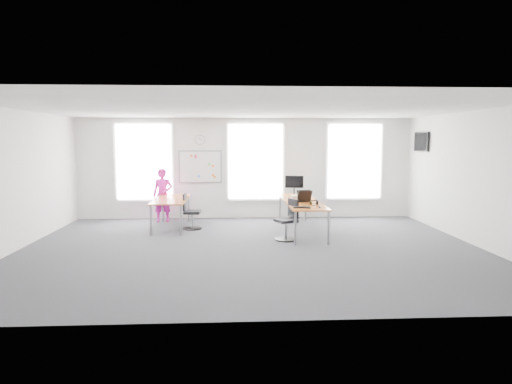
{
  "coord_description": "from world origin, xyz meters",
  "views": [
    {
      "loc": [
        -0.43,
        -9.68,
        2.34
      ],
      "look_at": [
        0.16,
        1.2,
        1.1
      ],
      "focal_mm": 32.0,
      "sensor_mm": 36.0,
      "label": 1
    }
  ],
  "objects": [
    {
      "name": "desk_left",
      "position": [
        -2.04,
        2.52,
        0.72
      ],
      "size": [
        0.86,
        2.15,
        0.78
      ],
      "color": "#B24917",
      "rests_on": "ground"
    },
    {
      "name": "tv",
      "position": [
        4.95,
        3.0,
        2.3
      ],
      "size": [
        0.06,
        0.9,
        0.55
      ],
      "primitive_type": "cube",
      "color": "black",
      "rests_on": "wall_right"
    },
    {
      "name": "wall_front",
      "position": [
        0.0,
        -4.0,
        1.5
      ],
      "size": [
        10.0,
        0.0,
        10.0
      ],
      "primitive_type": "plane",
      "rotation": [
        -1.57,
        0.0,
        0.0
      ],
      "color": "silver",
      "rests_on": "ground"
    },
    {
      "name": "chair_left",
      "position": [
        -1.52,
        2.29,
        0.41
      ],
      "size": [
        0.5,
        0.5,
        0.93
      ],
      "rotation": [
        0.0,
        0.0,
        1.52
      ],
      "color": "black",
      "rests_on": "ground"
    },
    {
      "name": "laptop_sleeve",
      "position": [
        1.39,
        1.51,
        0.95
      ],
      "size": [
        0.39,
        0.31,
        0.31
      ],
      "rotation": [
        0.0,
        0.0,
        0.31
      ],
      "color": "black",
      "rests_on": "desk_right"
    },
    {
      "name": "wall_right",
      "position": [
        5.0,
        0.0,
        1.5
      ],
      "size": [
        0.0,
        10.0,
        10.0
      ],
      "primitive_type": "plane",
      "rotation": [
        1.57,
        0.0,
        -1.57
      ],
      "color": "silver",
      "rests_on": "ground"
    },
    {
      "name": "headphones",
      "position": [
        1.55,
        1.11,
        0.85
      ],
      "size": [
        0.19,
        0.1,
        0.11
      ],
      "rotation": [
        0.0,
        0.0,
        -0.1
      ],
      "color": "black",
      "rests_on": "desk_right"
    },
    {
      "name": "wall_back",
      "position": [
        0.0,
        4.0,
        1.5
      ],
      "size": [
        10.0,
        0.0,
        10.0
      ],
      "primitive_type": "plane",
      "rotation": [
        1.57,
        0.0,
        0.0
      ],
      "color": "silver",
      "rests_on": "ground"
    },
    {
      "name": "wall_left",
      "position": [
        -5.0,
        0.0,
        1.5
      ],
      "size": [
        0.0,
        10.0,
        10.0
      ],
      "primitive_type": "plane",
      "rotation": [
        1.57,
        0.0,
        1.57
      ],
      "color": "silver",
      "rests_on": "ground"
    },
    {
      "name": "window_right",
      "position": [
        3.3,
        3.97,
        1.7
      ],
      "size": [
        1.6,
        0.06,
        2.2
      ],
      "primitive_type": "cube",
      "color": "white",
      "rests_on": "wall_back"
    },
    {
      "name": "ceiling",
      "position": [
        0.0,
        0.0,
        3.0
      ],
      "size": [
        10.0,
        10.0,
        0.0
      ],
      "primitive_type": "plane",
      "rotation": [
        3.14,
        0.0,
        0.0
      ],
      "color": "silver",
      "rests_on": "ground"
    },
    {
      "name": "floor",
      "position": [
        0.0,
        0.0,
        0.0
      ],
      "size": [
        10.0,
        10.0,
        0.0
      ],
      "primitive_type": "plane",
      "color": "#242429",
      "rests_on": "ground"
    },
    {
      "name": "wall_clock",
      "position": [
        -1.35,
        3.97,
        2.35
      ],
      "size": [
        0.3,
        0.04,
        0.3
      ],
      "primitive_type": "cylinder",
      "rotation": [
        1.57,
        0.0,
        0.0
      ],
      "color": "gray",
      "rests_on": "wall_back"
    },
    {
      "name": "person",
      "position": [
        -2.4,
        3.46,
        0.77
      ],
      "size": [
        0.57,
        0.38,
        1.54
      ],
      "primitive_type": "imported",
      "rotation": [
        0.0,
        0.0,
        0.02
      ],
      "color": "#D0199B",
      "rests_on": "ground"
    },
    {
      "name": "keyboard",
      "position": [
        1.19,
        0.59,
        0.81
      ],
      "size": [
        0.42,
        0.23,
        0.02
      ],
      "primitive_type": "cube",
      "rotation": [
        0.0,
        0.0,
        -0.23
      ],
      "color": "black",
      "rests_on": "desk_right"
    },
    {
      "name": "whiteboard",
      "position": [
        -1.35,
        3.97,
        1.55
      ],
      "size": [
        1.2,
        0.03,
        0.9
      ],
      "primitive_type": "cube",
      "color": "white",
      "rests_on": "wall_back"
    },
    {
      "name": "window_mid",
      "position": [
        0.3,
        3.97,
        1.7
      ],
      "size": [
        1.6,
        0.06,
        2.2
      ],
      "primitive_type": "cube",
      "color": "white",
      "rests_on": "wall_back"
    },
    {
      "name": "monitor",
      "position": [
        1.32,
        2.84,
        1.14
      ],
      "size": [
        0.5,
        0.21,
        0.57
      ],
      "rotation": [
        0.0,
        0.0,
        -0.24
      ],
      "color": "black",
      "rests_on": "desk_right"
    },
    {
      "name": "window_left",
      "position": [
        -3.0,
        3.97,
        1.7
      ],
      "size": [
        1.6,
        0.06,
        2.2
      ],
      "primitive_type": "cube",
      "color": "white",
      "rests_on": "wall_back"
    },
    {
      "name": "desk_right",
      "position": [
        1.37,
        1.87,
        0.74
      ],
      "size": [
        0.87,
        3.27,
        0.8
      ],
      "color": "#B24917",
      "rests_on": "ground"
    },
    {
      "name": "lens_cap",
      "position": [
        1.52,
        0.92,
        0.8
      ],
      "size": [
        0.07,
        0.07,
        0.01
      ],
      "primitive_type": "cylinder",
      "rotation": [
        0.0,
        0.0,
        -0.07
      ],
      "color": "black",
      "rests_on": "desk_right"
    },
    {
      "name": "chair_right",
      "position": [
        0.9,
        0.84,
        0.42
      ],
      "size": [
        0.57,
        0.57,
        0.96
      ],
      "rotation": [
        0.0,
        0.0,
        -1.15
      ],
      "color": "black",
      "rests_on": "ground"
    },
    {
      "name": "paper_stack",
      "position": [
        1.3,
        2.03,
        0.86
      ],
      "size": [
        0.4,
        0.33,
        0.12
      ],
      "primitive_type": "cube",
      "rotation": [
        0.0,
        0.0,
        0.21
      ],
      "color": "beige",
      "rests_on": "desk_right"
    },
    {
      "name": "mouse",
      "position": [
        1.59,
        0.6,
        0.82
      ],
      "size": [
        0.09,
        0.12,
        0.04
      ],
      "primitive_type": "ellipsoid",
      "rotation": [
        0.0,
        0.0,
        -0.16
      ],
      "color": "black",
      "rests_on": "desk_right"
    }
  ]
}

